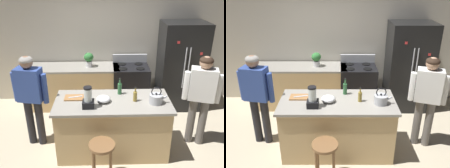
# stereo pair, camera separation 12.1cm
# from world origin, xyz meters

# --- Properties ---
(ground_plane) EXTENTS (14.00, 14.00, 0.00)m
(ground_plane) POSITION_xyz_m (0.00, 0.00, 0.00)
(ground_plane) COLOR beige
(back_wall) EXTENTS (8.00, 0.10, 2.70)m
(back_wall) POSITION_xyz_m (0.00, 1.95, 1.35)
(back_wall) COLOR beige
(back_wall) RESTS_ON ground_plane
(kitchen_island) EXTENTS (1.79, 0.82, 0.93)m
(kitchen_island) POSITION_xyz_m (0.00, 0.00, 0.47)
(kitchen_island) COLOR tan
(kitchen_island) RESTS_ON ground_plane
(back_counter_run) EXTENTS (2.00, 0.64, 0.93)m
(back_counter_run) POSITION_xyz_m (-0.80, 1.55, 0.47)
(back_counter_run) COLOR tan
(back_counter_run) RESTS_ON ground_plane
(refrigerator) EXTENTS (0.90, 0.73, 1.87)m
(refrigerator) POSITION_xyz_m (1.50, 1.50, 0.93)
(refrigerator) COLOR black
(refrigerator) RESTS_ON ground_plane
(stove_range) EXTENTS (0.76, 0.65, 1.11)m
(stove_range) POSITION_xyz_m (0.44, 1.52, 0.48)
(stove_range) COLOR black
(stove_range) RESTS_ON ground_plane
(person_by_island_left) EXTENTS (0.60, 0.29, 1.60)m
(person_by_island_left) POSITION_xyz_m (-1.31, 0.23, 0.97)
(person_by_island_left) COLOR #26262B
(person_by_island_left) RESTS_ON ground_plane
(person_by_sink_right) EXTENTS (0.59, 0.33, 1.58)m
(person_by_sink_right) POSITION_xyz_m (1.44, 0.16, 0.96)
(person_by_sink_right) COLOR #66605B
(person_by_sink_right) RESTS_ON ground_plane
(bar_stool) EXTENTS (0.36, 0.36, 0.64)m
(bar_stool) POSITION_xyz_m (-0.17, -0.66, 0.50)
(bar_stool) COLOR brown
(bar_stool) RESTS_ON ground_plane
(potted_plant) EXTENTS (0.20, 0.20, 0.30)m
(potted_plant) POSITION_xyz_m (-0.45, 1.55, 1.11)
(potted_plant) COLOR silver
(potted_plant) RESTS_ON back_counter_run
(blender_appliance) EXTENTS (0.17, 0.17, 0.32)m
(blender_appliance) POSITION_xyz_m (-0.36, -0.18, 1.07)
(blender_appliance) COLOR black
(blender_appliance) RESTS_ON kitchen_island
(bottle_olive_oil) EXTENTS (0.07, 0.07, 0.28)m
(bottle_olive_oil) POSITION_xyz_m (0.12, 0.24, 1.03)
(bottle_olive_oil) COLOR #2D6638
(bottle_olive_oil) RESTS_ON kitchen_island
(bottle_vinegar) EXTENTS (0.06, 0.06, 0.24)m
(bottle_vinegar) POSITION_xyz_m (0.34, -0.01, 1.02)
(bottle_vinegar) COLOR olive
(bottle_vinegar) RESTS_ON kitchen_island
(mixing_bowl) EXTENTS (0.22, 0.22, 0.10)m
(mixing_bowl) POSITION_xyz_m (-0.14, -0.02, 0.98)
(mixing_bowl) COLOR white
(mixing_bowl) RESTS_ON kitchen_island
(tea_kettle) EXTENTS (0.28, 0.20, 0.27)m
(tea_kettle) POSITION_xyz_m (0.65, -0.09, 1.01)
(tea_kettle) COLOR #B7BABF
(tea_kettle) RESTS_ON kitchen_island
(cutting_board) EXTENTS (0.30, 0.20, 0.02)m
(cutting_board) POSITION_xyz_m (-0.60, 0.11, 0.94)
(cutting_board) COLOR #9E6B3D
(cutting_board) RESTS_ON kitchen_island
(chef_knife) EXTENTS (0.22, 0.08, 0.01)m
(chef_knife) POSITION_xyz_m (-0.58, 0.11, 0.96)
(chef_knife) COLOR #B7BABF
(chef_knife) RESTS_ON cutting_board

